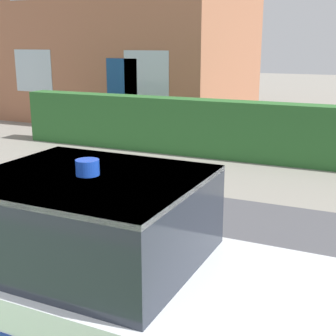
{
  "coord_description": "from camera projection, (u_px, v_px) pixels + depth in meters",
  "views": [
    {
      "loc": [
        2.66,
        -0.53,
        2.54
      ],
      "look_at": [
        0.38,
        4.52,
        1.05
      ],
      "focal_mm": 50.0,
      "sensor_mm": 36.0,
      "label": 1
    }
  ],
  "objects": [
    {
      "name": "road_strip",
      "position": [
        122.0,
        257.0,
        5.7
      ],
      "size": [
        28.0,
        5.37,
        0.01
      ],
      "primitive_type": "cube",
      "color": "#4C4C51",
      "rests_on": "ground"
    },
    {
      "name": "garden_hedge",
      "position": [
        269.0,
        133.0,
        10.14
      ],
      "size": [
        12.52,
        0.55,
        1.29
      ],
      "primitive_type": "cube",
      "color": "#2D662D",
      "rests_on": "ground"
    },
    {
      "name": "police_car",
      "position": [
        82.0,
        272.0,
        3.84
      ],
      "size": [
        4.13,
        1.7,
        1.67
      ],
      "rotation": [
        0.0,
        0.0,
        3.13
      ],
      "color": "black",
      "rests_on": "road_strip"
    }
  ]
}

